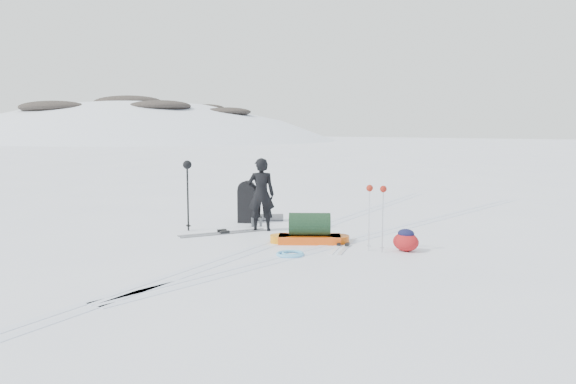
{
  "coord_description": "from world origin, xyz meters",
  "views": [
    {
      "loc": [
        6.38,
        -9.3,
        2.29
      ],
      "look_at": [
        -0.03,
        0.17,
        0.95
      ],
      "focal_mm": 35.0,
      "sensor_mm": 36.0,
      "label": 1
    }
  ],
  "objects_px": {
    "pulk_sled": "(310,231)",
    "ski_poles_black": "(187,173)",
    "skier": "(261,194)",
    "expedition_rucksack": "(250,203)"
  },
  "relations": [
    {
      "from": "pulk_sled",
      "to": "ski_poles_black",
      "type": "distance_m",
      "value": 3.11
    },
    {
      "from": "skier",
      "to": "expedition_rucksack",
      "type": "xyz_separation_m",
      "value": [
        -0.87,
        0.71,
        -0.34
      ]
    },
    {
      "from": "skier",
      "to": "pulk_sled",
      "type": "distance_m",
      "value": 1.76
    },
    {
      "from": "skier",
      "to": "expedition_rucksack",
      "type": "height_order",
      "value": "skier"
    },
    {
      "from": "skier",
      "to": "ski_poles_black",
      "type": "relative_size",
      "value": 1.03
    },
    {
      "from": "expedition_rucksack",
      "to": "ski_poles_black",
      "type": "xyz_separation_m",
      "value": [
        -0.45,
        -1.63,
        0.81
      ]
    },
    {
      "from": "skier",
      "to": "ski_poles_black",
      "type": "distance_m",
      "value": 1.68
    },
    {
      "from": "pulk_sled",
      "to": "ski_poles_black",
      "type": "xyz_separation_m",
      "value": [
        -2.9,
        -0.4,
        1.04
      ]
    },
    {
      "from": "pulk_sled",
      "to": "ski_poles_black",
      "type": "bearing_deg",
      "value": 155.85
    },
    {
      "from": "skier",
      "to": "expedition_rucksack",
      "type": "bearing_deg",
      "value": -74.3
    }
  ]
}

